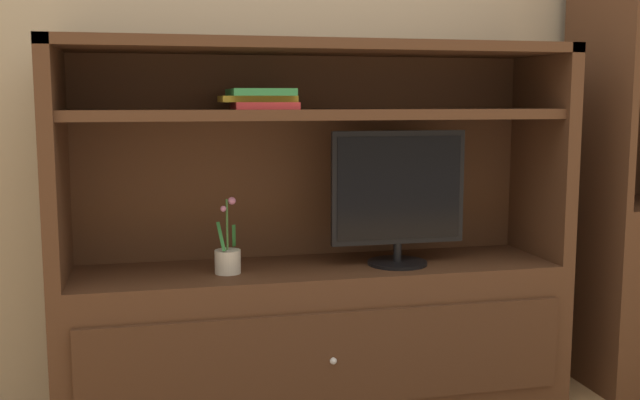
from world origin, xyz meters
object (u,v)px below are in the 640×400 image
object	(u,v)px
magazine_stack	(260,99)
upright_book_row	(631,43)
bookshelf_tall	(634,232)
potted_plant	(228,259)
tv_monitor	(398,195)
media_console	(317,295)

from	to	relation	value
magazine_stack	upright_book_row	bearing A→B (deg)	0.01
bookshelf_tall	upright_book_row	size ratio (longest dim) A/B	7.64
potted_plant	magazine_stack	bearing A→B (deg)	19.16
tv_monitor	upright_book_row	xyz separation A→B (m)	(0.96, 0.05, 0.56)
potted_plant	upright_book_row	distance (m)	1.77
magazine_stack	media_console	bearing A→B (deg)	1.82
tv_monitor	potted_plant	bearing A→B (deg)	179.72
media_console	magazine_stack	distance (m)	0.74
media_console	bookshelf_tall	xyz separation A→B (m)	(1.33, 0.00, 0.18)
potted_plant	bookshelf_tall	world-z (taller)	bookshelf_tall
tv_monitor	magazine_stack	bearing A→B (deg)	174.58
tv_monitor	upright_book_row	bearing A→B (deg)	2.82
media_console	potted_plant	distance (m)	0.37
potted_plant	upright_book_row	size ratio (longest dim) A/B	1.10
bookshelf_tall	magazine_stack	bearing A→B (deg)	-179.67
upright_book_row	media_console	bearing A→B (deg)	179.71
media_console	upright_book_row	distance (m)	1.57
media_console	magazine_stack	world-z (taller)	media_console
upright_book_row	tv_monitor	bearing A→B (deg)	-177.18
tv_monitor	bookshelf_tall	distance (m)	1.05
tv_monitor	upright_book_row	size ratio (longest dim) A/B	2.06
tv_monitor	potted_plant	world-z (taller)	tv_monitor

